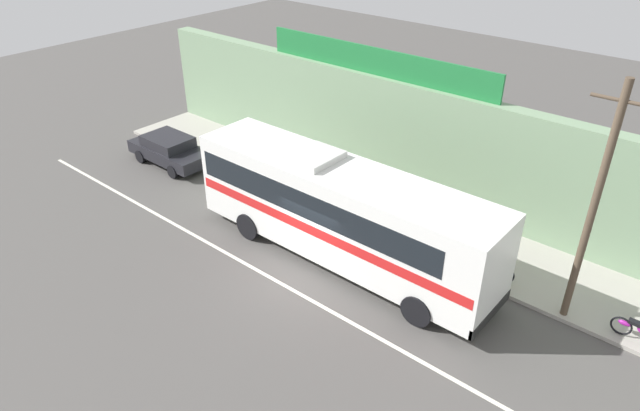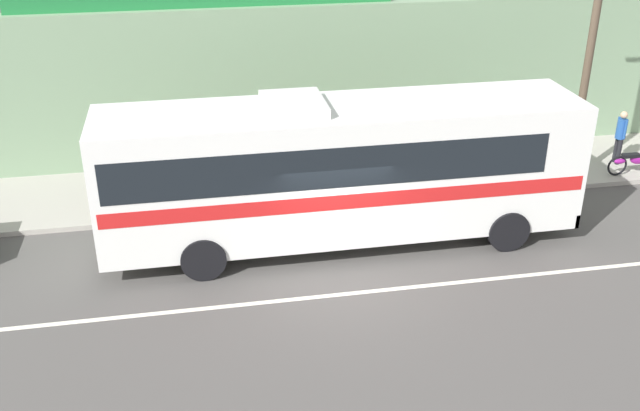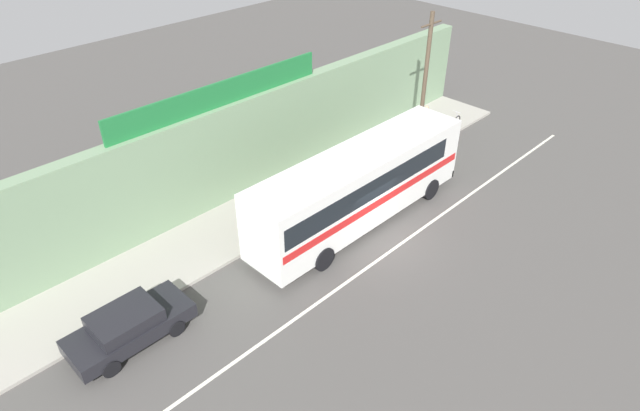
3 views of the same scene
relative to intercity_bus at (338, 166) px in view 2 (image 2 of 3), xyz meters
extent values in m
plane|color=#4F4C49|center=(-0.28, -1.63, -2.07)|extent=(70.00, 70.00, 0.00)
cube|color=#A8A399|center=(-0.28, 3.57, -2.00)|extent=(30.00, 3.60, 0.14)
cube|color=gray|center=(-0.28, 5.72, 0.33)|extent=(30.00, 0.70, 4.80)
cube|color=silver|center=(-0.28, -2.43, -2.06)|extent=(30.00, 0.14, 0.01)
cube|color=white|center=(0.08, 0.00, -0.07)|extent=(11.51, 2.49, 3.10)
cube|color=black|center=(-0.38, 0.00, 0.48)|extent=(10.13, 2.51, 0.96)
cube|color=red|center=(0.08, 0.00, -0.37)|extent=(11.28, 2.51, 0.36)
cube|color=black|center=(5.80, 0.00, 0.38)|extent=(0.04, 2.24, 1.40)
cube|color=black|center=(5.79, 0.00, -1.44)|extent=(0.12, 2.49, 0.36)
cube|color=silver|center=(-1.07, 0.00, 1.60)|extent=(1.40, 1.74, 0.24)
cylinder|color=black|center=(3.99, 1.16, -1.55)|extent=(1.04, 0.32, 1.04)
cylinder|color=black|center=(3.99, -1.16, -1.55)|extent=(1.04, 0.32, 1.04)
cylinder|color=black|center=(-3.37, 1.16, -1.55)|extent=(1.04, 0.32, 1.04)
cylinder|color=black|center=(-3.37, -1.16, -1.55)|extent=(1.04, 0.32, 1.04)
cylinder|color=brown|center=(7.34, 2.04, 1.84)|extent=(0.22, 0.22, 7.52)
torus|color=black|center=(8.92, 2.19, -1.62)|extent=(0.62, 0.06, 0.62)
ellipsoid|color=#991E8C|center=(9.59, 2.19, -1.44)|extent=(0.56, 0.22, 0.34)
cube|color=black|center=(9.31, 2.19, -1.32)|extent=(0.52, 0.20, 0.10)
ellipsoid|color=#991E8C|center=(8.98, 2.19, -1.48)|extent=(0.36, 0.14, 0.16)
torus|color=black|center=(5.24, 2.35, -1.62)|extent=(0.62, 0.06, 0.62)
torus|color=black|center=(4.01, 2.35, -1.62)|extent=(0.62, 0.06, 0.62)
cylinder|color=silver|center=(5.16, 2.35, -1.32)|extent=(0.34, 0.04, 0.65)
cylinder|color=silver|center=(5.06, 2.35, -1.00)|extent=(0.03, 0.56, 0.03)
ellipsoid|color=#237F38|center=(4.69, 2.35, -1.44)|extent=(0.56, 0.22, 0.34)
cube|color=black|center=(4.40, 2.35, -1.32)|extent=(0.52, 0.20, 0.10)
ellipsoid|color=#237F38|center=(4.07, 2.35, -1.48)|extent=(0.36, 0.14, 0.16)
cylinder|color=black|center=(9.44, 3.18, -1.52)|extent=(0.13, 0.13, 0.81)
cylinder|color=black|center=(9.44, 3.00, -1.52)|extent=(0.13, 0.13, 0.81)
cylinder|color=#23519E|center=(9.44, 3.09, -0.81)|extent=(0.30, 0.30, 0.61)
sphere|color=tan|center=(9.44, 3.09, -0.37)|extent=(0.22, 0.22, 0.22)
cylinder|color=#23519E|center=(9.44, 3.29, -0.78)|extent=(0.08, 0.08, 0.56)
cylinder|color=#23519E|center=(9.44, 2.89, -0.78)|extent=(0.08, 0.08, 0.56)
cylinder|color=brown|center=(-0.79, 3.54, -1.54)|extent=(0.13, 0.13, 0.77)
cylinder|color=brown|center=(-0.79, 3.36, -1.54)|extent=(0.13, 0.13, 0.77)
cylinder|color=white|center=(-0.79, 3.45, -0.87)|extent=(0.30, 0.30, 0.58)
sphere|color=tan|center=(-0.79, 3.45, -0.45)|extent=(0.21, 0.21, 0.21)
cylinder|color=white|center=(-0.79, 3.65, -0.84)|extent=(0.08, 0.08, 0.53)
cylinder|color=white|center=(-0.79, 3.25, -0.84)|extent=(0.08, 0.08, 0.53)
camera|label=1|loc=(10.28, -13.18, 9.94)|focal=31.94mm
camera|label=2|loc=(-3.45, -15.95, 6.88)|focal=41.43mm
camera|label=3|loc=(-15.47, -13.06, 12.59)|focal=30.62mm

